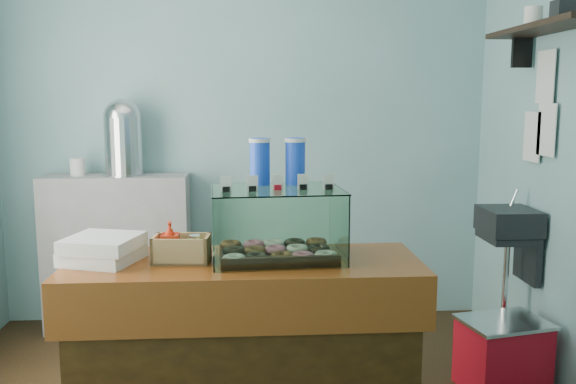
{
  "coord_description": "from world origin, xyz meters",
  "views": [
    {
      "loc": [
        0.02,
        -2.93,
        1.62
      ],
      "look_at": [
        0.21,
        -0.15,
        1.2
      ],
      "focal_mm": 38.0,
      "sensor_mm": 36.0,
      "label": 1
    }
  ],
  "objects": [
    {
      "name": "room_shell",
      "position": [
        0.03,
        0.01,
        1.71
      ],
      "size": [
        3.54,
        3.04,
        2.82
      ],
      "color": "#70A3A2",
      "rests_on": "ground"
    },
    {
      "name": "counter",
      "position": [
        0.0,
        -0.25,
        0.46
      ],
      "size": [
        1.6,
        0.6,
        0.9
      ],
      "color": "#40280C",
      "rests_on": "ground"
    },
    {
      "name": "back_shelf",
      "position": [
        -0.9,
        1.32,
        0.55
      ],
      "size": [
        1.0,
        0.32,
        1.1
      ],
      "primitive_type": "cube",
      "color": "#97979A",
      "rests_on": "ground"
    },
    {
      "name": "display_case",
      "position": [
        0.15,
        -0.18,
        1.07
      ],
      "size": [
        0.62,
        0.47,
        0.54
      ],
      "rotation": [
        0.0,
        0.0,
        0.06
      ],
      "color": "#371A10",
      "rests_on": "counter"
    },
    {
      "name": "condiment_crate",
      "position": [
        -0.29,
        -0.25,
        0.97
      ],
      "size": [
        0.26,
        0.17,
        0.18
      ],
      "rotation": [
        0.0,
        0.0,
        -0.08
      ],
      "color": "tan",
      "rests_on": "counter"
    },
    {
      "name": "pastry_boxes",
      "position": [
        -0.63,
        -0.23,
        0.96
      ],
      "size": [
        0.38,
        0.38,
        0.12
      ],
      "rotation": [
        0.0,
        0.0,
        -0.31
      ],
      "color": "silver",
      "rests_on": "counter"
    },
    {
      "name": "coffee_urn",
      "position": [
        -0.83,
        1.32,
        1.38
      ],
      "size": [
        0.29,
        0.29,
        0.53
      ],
      "color": "silver",
      "rests_on": "back_shelf"
    },
    {
      "name": "red_cooler",
      "position": [
        1.44,
        0.23,
        0.2
      ],
      "size": [
        0.52,
        0.44,
        0.4
      ],
      "rotation": [
        0.0,
        0.0,
        0.21
      ],
      "color": "red",
      "rests_on": "ground"
    }
  ]
}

